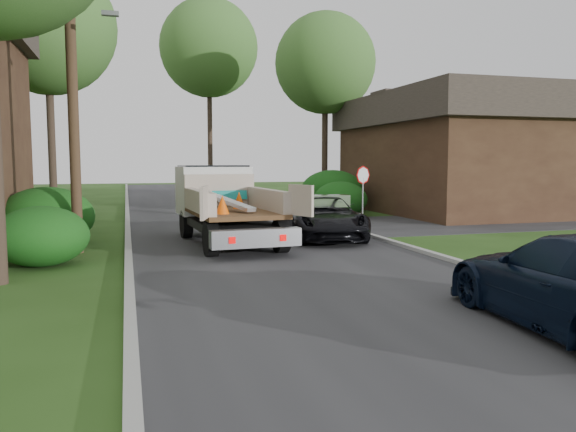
% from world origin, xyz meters
% --- Properties ---
extents(ground, '(120.00, 120.00, 0.00)m').
position_xyz_m(ground, '(0.00, 0.00, 0.00)').
color(ground, '#224112').
rests_on(ground, ground).
extents(road, '(8.00, 90.00, 0.02)m').
position_xyz_m(road, '(0.00, 10.00, 0.00)').
color(road, '#28282B').
rests_on(road, ground).
extents(side_street, '(16.00, 7.00, 0.02)m').
position_xyz_m(side_street, '(12.00, 9.00, 0.01)').
color(side_street, '#28282B').
rests_on(side_street, ground).
extents(curb_left, '(0.20, 90.00, 0.12)m').
position_xyz_m(curb_left, '(-4.10, 10.00, 0.06)').
color(curb_left, '#9E9E99').
rests_on(curb_left, ground).
extents(curb_right, '(0.20, 90.00, 0.12)m').
position_xyz_m(curb_right, '(4.10, 10.00, 0.06)').
color(curb_right, '#9E9E99').
rests_on(curb_right, ground).
extents(stop_sign, '(0.71, 0.32, 2.48)m').
position_xyz_m(stop_sign, '(5.20, 9.00, 1.78)').
color(stop_sign, slate).
rests_on(stop_sign, ground).
extents(utility_pole, '(2.42, 1.25, 10.00)m').
position_xyz_m(utility_pole, '(-5.48, 4.98, 5.17)').
color(utility_pole, '#382619').
rests_on(utility_pole, ground).
extents(house_right, '(9.72, 12.96, 6.20)m').
position_xyz_m(house_right, '(13.00, 14.00, 3.16)').
color(house_right, '#362116').
rests_on(house_right, ground).
extents(hedge_left_a, '(2.34, 2.34, 1.53)m').
position_xyz_m(hedge_left_a, '(-6.20, 3.00, 0.77)').
color(hedge_left_a, '#0E3E0E').
rests_on(hedge_left_a, ground).
extents(hedge_left_b, '(2.86, 2.86, 1.87)m').
position_xyz_m(hedge_left_b, '(-6.50, 6.50, 0.94)').
color(hedge_left_b, '#0E3E0E').
rests_on(hedge_left_b, ground).
extents(hedge_left_c, '(2.60, 2.60, 1.70)m').
position_xyz_m(hedge_left_c, '(-6.80, 10.00, 0.85)').
color(hedge_left_c, '#0E3E0E').
rests_on(hedge_left_c, ground).
extents(hedge_right_a, '(2.60, 2.60, 1.70)m').
position_xyz_m(hedge_right_a, '(5.80, 13.00, 0.85)').
color(hedge_right_a, '#0E3E0E').
rests_on(hedge_right_a, ground).
extents(hedge_right_b, '(3.38, 3.38, 2.21)m').
position_xyz_m(hedge_right_b, '(6.50, 16.00, 1.10)').
color(hedge_right_b, '#0E3E0E').
rests_on(hedge_right_b, ground).
extents(tree_left_far, '(6.40, 6.40, 12.20)m').
position_xyz_m(tree_left_far, '(-7.50, 17.00, 8.98)').
color(tree_left_far, '#2D2119').
rests_on(tree_left_far, ground).
extents(tree_right_far, '(6.00, 6.00, 11.50)m').
position_xyz_m(tree_right_far, '(7.50, 20.00, 8.48)').
color(tree_right_far, '#2D2119').
rests_on(tree_right_far, ground).
extents(tree_center_far, '(7.20, 7.20, 14.60)m').
position_xyz_m(tree_center_far, '(2.00, 30.00, 10.98)').
color(tree_center_far, '#2D2119').
rests_on(tree_center_far, ground).
extents(flatbed_truck, '(3.17, 6.81, 2.52)m').
position_xyz_m(flatbed_truck, '(-1.06, 6.50, 1.37)').
color(flatbed_truck, black).
rests_on(flatbed_truck, ground).
extents(black_pickup, '(3.25, 5.55, 1.45)m').
position_xyz_m(black_pickup, '(2.40, 5.95, 0.72)').
color(black_pickup, black).
rests_on(black_pickup, ground).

